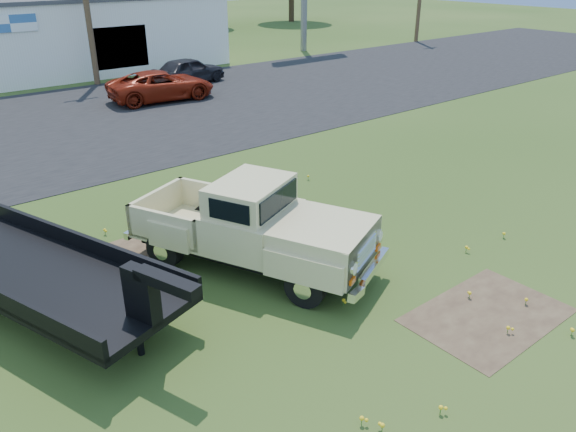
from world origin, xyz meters
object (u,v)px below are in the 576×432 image
object	(u,v)px
red_pickup	(162,86)
vintage_pickup_truck	(251,225)
flatbed_trailer	(40,269)
dark_sedan	(189,71)

from	to	relation	value
red_pickup	vintage_pickup_truck	bearing A→B (deg)	164.85
flatbed_trailer	red_pickup	distance (m)	17.23
flatbed_trailer	dark_sedan	bearing A→B (deg)	34.23
vintage_pickup_truck	flatbed_trailer	bearing A→B (deg)	140.28
vintage_pickup_truck	flatbed_trailer	world-z (taller)	vintage_pickup_truck
dark_sedan	vintage_pickup_truck	bearing A→B (deg)	142.14
flatbed_trailer	red_pickup	size ratio (longest dim) A/B	1.34
vintage_pickup_truck	red_pickup	world-z (taller)	vintage_pickup_truck
vintage_pickup_truck	dark_sedan	distance (m)	19.69
flatbed_trailer	dark_sedan	distance (m)	20.84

